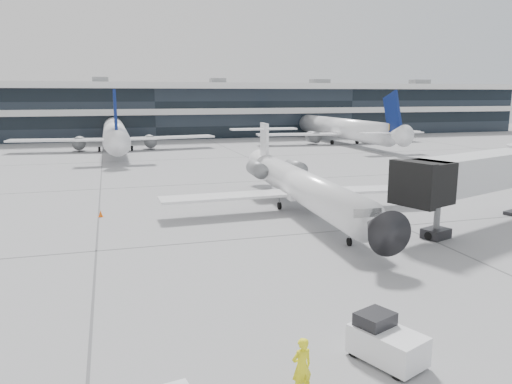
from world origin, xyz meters
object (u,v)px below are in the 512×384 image
object	(u,v)px
ramp_worker	(302,367)
regional_jet	(300,184)
baggage_tug	(385,341)
jet_bridge	(490,171)

from	to	relation	value
ramp_worker	regional_jet	bearing A→B (deg)	-121.99
baggage_tug	jet_bridge	bearing A→B (deg)	18.87
regional_jet	jet_bridge	world-z (taller)	regional_jet
ramp_worker	baggage_tug	bearing A→B (deg)	-173.81
regional_jet	ramp_worker	bearing A→B (deg)	-108.57
regional_jet	ramp_worker	distance (m)	24.16
jet_bridge	baggage_tug	bearing A→B (deg)	-158.95
jet_bridge	ramp_worker	world-z (taller)	jet_bridge
regional_jet	baggage_tug	size ratio (longest dim) A/B	9.51
regional_jet	ramp_worker	world-z (taller)	regional_jet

